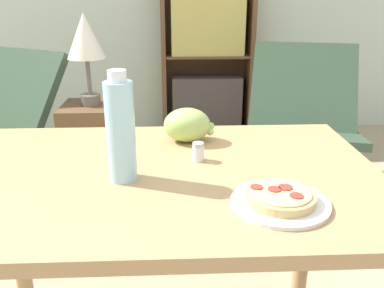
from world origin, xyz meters
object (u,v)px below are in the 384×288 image
pizza_on_plate (280,199)px  side_table (95,153)px  salt_shaker (198,152)px  bookshelf (207,63)px  grape_bunch (187,125)px  drink_bottle (121,130)px  table_lamp (85,40)px  lounge_chair_far (300,141)px

pizza_on_plate → side_table: (-0.72, 1.47, -0.46)m
salt_shaker → bookshelf: bookshelf is taller
grape_bunch → bookshelf: bookshelf is taller
drink_bottle → pizza_on_plate: bearing=-22.5°
table_lamp → bookshelf: bearing=57.7°
grape_bunch → bookshelf: size_ratio=0.12×
drink_bottle → salt_shaker: (0.20, 0.11, -0.11)m
pizza_on_plate → drink_bottle: size_ratio=0.80×
lounge_chair_far → salt_shaker: bearing=-104.3°
grape_bunch → side_table: bearing=116.7°
table_lamp → salt_shaker: bearing=-65.6°
drink_bottle → bookshelf: bearing=80.5°
salt_shaker → lounge_chair_far: lounge_chair_far is taller
lounge_chair_far → side_table: (-1.30, -0.17, 0.01)m
bookshelf → drink_bottle: bearing=-99.5°
lounge_chair_far → bookshelf: bookshelf is taller
side_table → table_lamp: table_lamp is taller
grape_bunch → lounge_chair_far: 1.52m
grape_bunch → drink_bottle: bearing=-122.1°
table_lamp → grape_bunch: bearing=-63.3°
side_table → bookshelf: bearing=57.7°
pizza_on_plate → salt_shaker: size_ratio=4.12×
pizza_on_plate → salt_shaker: bearing=122.5°
salt_shaker → pizza_on_plate: bearing=-57.5°
drink_bottle → lounge_chair_far: drink_bottle is taller
grape_bunch → drink_bottle: (-0.18, -0.28, 0.08)m
pizza_on_plate → drink_bottle: drink_bottle is taller
lounge_chair_far → table_lamp: 1.47m
bookshelf → side_table: bookshelf is taller
drink_bottle → table_lamp: (-0.34, 1.32, 0.08)m
lounge_chair_far → side_table: lounge_chair_far is taller
grape_bunch → side_table: grape_bunch is taller
salt_shaker → table_lamp: table_lamp is taller
grape_bunch → table_lamp: (-0.52, 1.03, 0.16)m
grape_bunch → bookshelf: (0.24, 2.24, -0.16)m
pizza_on_plate → drink_bottle: bearing=157.5°
grape_bunch → bookshelf: bearing=83.8°
grape_bunch → salt_shaker: 0.17m
drink_bottle → salt_shaker: bearing=29.6°
salt_shaker → grape_bunch: bearing=98.8°
drink_bottle → salt_shaker: size_ratio=5.19×
pizza_on_plate → bookshelf: 2.68m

